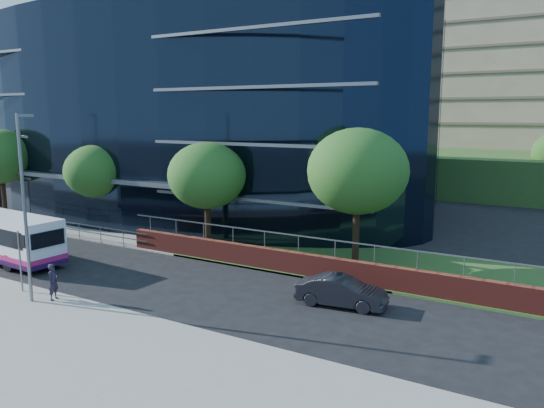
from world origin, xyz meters
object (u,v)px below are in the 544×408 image
Objects in this scene: tree_far_c at (207,176)px; parked_car at (341,292)px; streetlight_east at (25,203)px; street_sign at (19,249)px; tree_far_b at (96,171)px; tree_far_a at (1,157)px; pedestrian at (53,282)px; tree_far_d at (358,171)px.

tree_far_c is 12.18m from parked_car.
tree_far_c is 0.81× the size of streetlight_east.
parked_car is (13.09, 5.99, -1.51)m from street_sign.
tree_far_b is 10.02m from tree_far_c.
tree_far_a reaches higher than tree_far_b.
streetlight_east is 13.86m from parked_car.
tree_far_a is 1.81× the size of parked_car.
streetlight_east is at bearing 112.43° from parked_car.
tree_far_b reaches higher than street_sign.
streetlight_east is 2.07× the size of parked_car.
pedestrian is at bearing 39.81° from streetlight_east.
tree_far_d is (11.50, 11.59, 3.04)m from street_sign.
pedestrian is at bearing -48.81° from tree_far_b.
street_sign is 16.61m from tree_far_d.
tree_far_c is 0.87× the size of tree_far_d.
street_sign is 0.38× the size of tree_far_d.
tree_far_b is at bearing 24.89° from pedestrian.
parked_car is at bearing -8.55° from tree_far_a.
parked_car is 12.43m from pedestrian.
tree_far_b is 21.51m from parked_car.
streetlight_east is at bearing -21.36° from street_sign.
tree_far_b is (-7.50, 11.09, 2.06)m from street_sign.
streetlight_east is (-1.00, -11.17, -0.10)m from tree_far_c.
tree_far_b is 15.09m from pedestrian.
tree_far_b is 0.93× the size of tree_far_c.
tree_far_d is (9.00, 1.00, 0.65)m from tree_far_c.
tree_far_c is at bearing -173.66° from tree_far_d.
parked_car is at bearing -23.47° from tree_far_c.
tree_far_b is 3.78× the size of pedestrian.
tree_far_c is at bearing -2.86° from tree_far_b.
tree_far_d reaches higher than tree_far_a.
tree_far_a is 0.87× the size of streetlight_east.
tree_far_a is 10.03m from tree_far_b.
tree_far_b is 19.03m from tree_far_d.
tree_far_d is 15.45m from pedestrian.
street_sign is 11.14m from tree_far_c.
tree_far_c is 11.18m from pedestrian.
tree_far_c is at bearing 0.00° from tree_far_a.
street_sign reaches higher than parked_car.
tree_far_b is (10.00, 0.50, -0.65)m from tree_far_a.
tree_far_c reaches higher than street_sign.
tree_far_b is at bearing 2.86° from tree_far_a.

